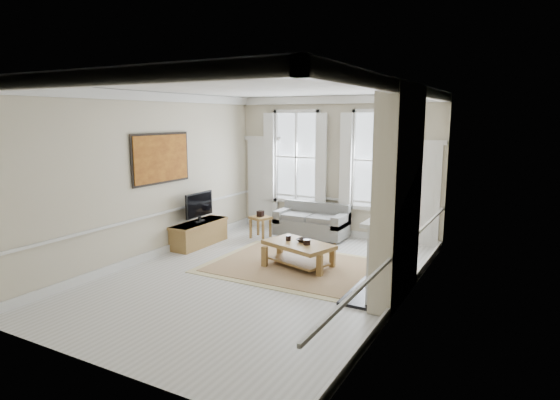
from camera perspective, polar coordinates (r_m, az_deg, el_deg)
The scene contains 23 objects.
floor at distance 8.72m, azimuth -2.44°, elevation -9.34°, with size 7.20×7.20×0.00m, color #B7B5AD.
ceiling at distance 8.24m, azimuth -2.62°, elevation 13.58°, with size 7.20×7.20×0.00m, color white.
back_wall at distance 11.52m, azimuth 6.81°, elevation 4.04°, with size 5.20×5.20×0.00m, color beige.
left_wall at distance 9.90m, azimuth -15.53°, elevation 2.77°, with size 7.20×7.20×0.00m, color beige.
right_wall at distance 7.32m, azimuth 15.16°, elevation 0.33°, with size 7.20×7.20×0.00m, color beige.
window_left at distance 11.88m, azimuth 2.02°, elevation 5.26°, with size 1.26×0.20×2.20m, color #B2BCC6, non-canonical shape.
window_right at distance 11.10m, azimuth 11.78°, elevation 4.72°, with size 1.26×0.20×2.20m, color #B2BCC6, non-canonical shape.
door_left at distance 12.45m, azimuth -2.10°, elevation 2.00°, with size 0.90×0.08×2.30m, color silver.
door_right at distance 10.96m, azimuth 16.65°, elevation 0.48°, with size 0.90×0.08×2.30m, color silver.
painting at distance 10.05m, azimuth -14.27°, elevation 4.94°, with size 0.05×1.66×1.06m, color #BD7020.
chimney_breast at distance 7.56m, azimuth 14.23°, elevation 0.66°, with size 0.35×1.70×3.38m, color beige.
hearth at distance 8.10m, azimuth 10.75°, elevation -10.86°, with size 0.55×1.50×0.05m, color black.
fireplace at distance 7.82m, azimuth 12.32°, elevation -6.21°, with size 0.21×1.45×1.33m.
mirror at distance 7.56m, azimuth 12.77°, elevation 3.41°, with size 0.06×1.26×1.06m, color gold.
sofa at distance 11.44m, azimuth 3.98°, elevation -2.81°, with size 1.72×0.84×0.83m.
side_table at distance 11.35m, azimuth -2.39°, elevation -2.56°, with size 0.55×0.55×0.52m.
rug at distance 9.23m, azimuth 2.26°, elevation -8.14°, with size 3.50×2.60×0.02m, color #9D7751.
coffee_table at distance 9.11m, azimuth 2.28°, elevation -5.72°, with size 1.50×1.14×0.50m.
ceramic_pot_a at distance 9.23m, azimuth 1.03°, elevation -4.64°, with size 0.11×0.11×0.11m, color black.
ceramic_pot_b at distance 8.95m, azimuth 3.29°, elevation -5.15°, with size 0.14×0.14×0.10m, color black.
bowl at distance 9.14m, azimuth 2.84°, elevation -4.93°, with size 0.25×0.25×0.06m, color black.
tv_stand at distance 10.87m, azimuth -9.81°, elevation -4.05°, with size 0.49×1.52×0.54m, color brown.
tv at distance 10.71m, azimuth -9.82°, elevation -0.60°, with size 0.08×0.90×0.68m.
Camera 1 is at (4.26, -7.03, 2.89)m, focal length 30.00 mm.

